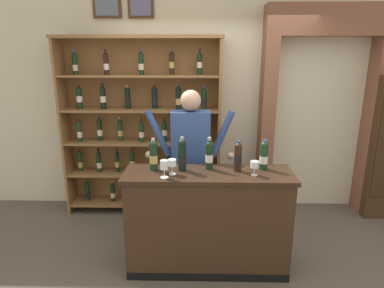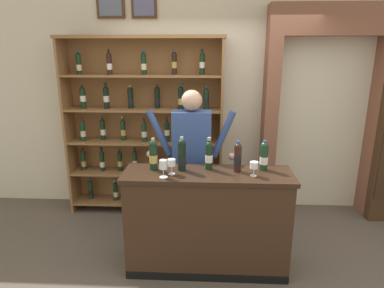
{
  "view_description": "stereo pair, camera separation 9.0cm",
  "coord_description": "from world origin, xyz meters",
  "px_view_note": "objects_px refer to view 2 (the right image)",
  "views": [
    {
      "loc": [
        -0.11,
        -2.92,
        2.12
      ],
      "look_at": [
        -0.19,
        0.19,
        1.24
      ],
      "focal_mm": 31.18,
      "sensor_mm": 36.0,
      "label": 1
    },
    {
      "loc": [
        -0.02,
        -2.92,
        2.12
      ],
      "look_at": [
        -0.19,
        0.19,
        1.24
      ],
      "focal_mm": 31.18,
      "sensor_mm": 36.0,
      "label": 2
    }
  ],
  "objects_px": {
    "wine_shelf": "(145,123)",
    "tasting_bottle_bianco": "(264,156)",
    "tasting_bottle_brunello": "(209,155)",
    "wine_glass_right": "(254,166)",
    "tasting_bottle_super_tuscan": "(238,157)",
    "tasting_bottle_prosecco": "(153,155)",
    "tasting_counter": "(207,222)",
    "tasting_bottle_chianti": "(182,155)",
    "shopkeeper": "(192,150)",
    "wine_glass_center": "(171,163)",
    "wine_glass_left": "(163,165)"
  },
  "relations": [
    {
      "from": "wine_shelf",
      "to": "tasting_bottle_bianco",
      "type": "xyz_separation_m",
      "value": [
        1.36,
        -1.16,
        -0.05
      ]
    },
    {
      "from": "tasting_bottle_brunello",
      "to": "wine_glass_right",
      "type": "distance_m",
      "value": 0.44
    },
    {
      "from": "tasting_bottle_super_tuscan",
      "to": "tasting_bottle_bianco",
      "type": "relative_size",
      "value": 1.02
    },
    {
      "from": "tasting_bottle_prosecco",
      "to": "tasting_bottle_super_tuscan",
      "type": "distance_m",
      "value": 0.79
    },
    {
      "from": "wine_shelf",
      "to": "tasting_counter",
      "type": "relative_size",
      "value": 1.44
    },
    {
      "from": "wine_glass_right",
      "to": "wine_shelf",
      "type": "bearing_deg",
      "value": 133.08
    },
    {
      "from": "tasting_counter",
      "to": "tasting_bottle_bianco",
      "type": "relative_size",
      "value": 5.47
    },
    {
      "from": "tasting_bottle_prosecco",
      "to": "tasting_bottle_bianco",
      "type": "relative_size",
      "value": 1.07
    },
    {
      "from": "tasting_bottle_prosecco",
      "to": "tasting_bottle_chianti",
      "type": "bearing_deg",
      "value": -0.76
    },
    {
      "from": "shopkeeper",
      "to": "tasting_bottle_bianco",
      "type": "distance_m",
      "value": 0.85
    },
    {
      "from": "tasting_bottle_super_tuscan",
      "to": "wine_glass_center",
      "type": "distance_m",
      "value": 0.62
    },
    {
      "from": "tasting_bottle_brunello",
      "to": "tasting_bottle_super_tuscan",
      "type": "height_order",
      "value": "tasting_bottle_brunello"
    },
    {
      "from": "wine_shelf",
      "to": "wine_glass_left",
      "type": "xyz_separation_m",
      "value": [
        0.43,
        -1.41,
        -0.08
      ]
    },
    {
      "from": "tasting_bottle_brunello",
      "to": "tasting_bottle_bianco",
      "type": "xyz_separation_m",
      "value": [
        0.52,
        0.01,
        -0.0
      ]
    },
    {
      "from": "wine_shelf",
      "to": "tasting_bottle_super_tuscan",
      "type": "xyz_separation_m",
      "value": [
        1.1,
        -1.22,
        -0.05
      ]
    },
    {
      "from": "tasting_counter",
      "to": "wine_glass_right",
      "type": "distance_m",
      "value": 0.74
    },
    {
      "from": "shopkeeper",
      "to": "tasting_bottle_bianco",
      "type": "height_order",
      "value": "shopkeeper"
    },
    {
      "from": "shopkeeper",
      "to": "tasting_bottle_brunello",
      "type": "relative_size",
      "value": 5.46
    },
    {
      "from": "tasting_counter",
      "to": "tasting_bottle_prosecco",
      "type": "height_order",
      "value": "tasting_bottle_prosecco"
    },
    {
      "from": "tasting_bottle_chianti",
      "to": "tasting_bottle_bianco",
      "type": "height_order",
      "value": "tasting_bottle_chianti"
    },
    {
      "from": "shopkeeper",
      "to": "tasting_bottle_brunello",
      "type": "distance_m",
      "value": 0.51
    },
    {
      "from": "tasting_counter",
      "to": "wine_glass_center",
      "type": "distance_m",
      "value": 0.7
    },
    {
      "from": "tasting_bottle_bianco",
      "to": "wine_shelf",
      "type": "bearing_deg",
      "value": 139.48
    },
    {
      "from": "tasting_bottle_super_tuscan",
      "to": "wine_glass_center",
      "type": "relative_size",
      "value": 2.04
    },
    {
      "from": "tasting_counter",
      "to": "shopkeeper",
      "type": "height_order",
      "value": "shopkeeper"
    },
    {
      "from": "tasting_bottle_super_tuscan",
      "to": "tasting_bottle_prosecco",
      "type": "bearing_deg",
      "value": 179.25
    },
    {
      "from": "wine_glass_left",
      "to": "wine_glass_right",
      "type": "bearing_deg",
      "value": 5.48
    },
    {
      "from": "tasting_bottle_brunello",
      "to": "wine_glass_right",
      "type": "bearing_deg",
      "value": -21.59
    },
    {
      "from": "tasting_counter",
      "to": "shopkeeper",
      "type": "xyz_separation_m",
      "value": [
        -0.18,
        0.56,
        0.56
      ]
    },
    {
      "from": "wine_glass_center",
      "to": "tasting_bottle_brunello",
      "type": "bearing_deg",
      "value": 24.19
    },
    {
      "from": "wine_shelf",
      "to": "tasting_bottle_brunello",
      "type": "xyz_separation_m",
      "value": [
        0.84,
        -1.17,
        -0.05
      ]
    },
    {
      "from": "tasting_bottle_bianco",
      "to": "wine_glass_right",
      "type": "relative_size",
      "value": 2.14
    },
    {
      "from": "wine_glass_center",
      "to": "wine_glass_right",
      "type": "distance_m",
      "value": 0.75
    },
    {
      "from": "wine_glass_left",
      "to": "tasting_bottle_super_tuscan",
      "type": "bearing_deg",
      "value": 15.92
    },
    {
      "from": "tasting_bottle_brunello",
      "to": "wine_glass_left",
      "type": "height_order",
      "value": "tasting_bottle_brunello"
    },
    {
      "from": "tasting_bottle_chianti",
      "to": "wine_glass_left",
      "type": "xyz_separation_m",
      "value": [
        -0.15,
        -0.2,
        -0.04
      ]
    },
    {
      "from": "tasting_bottle_bianco",
      "to": "wine_glass_center",
      "type": "height_order",
      "value": "tasting_bottle_bianco"
    },
    {
      "from": "tasting_bottle_prosecco",
      "to": "tasting_bottle_super_tuscan",
      "type": "relative_size",
      "value": 1.05
    },
    {
      "from": "tasting_bottle_prosecco",
      "to": "wine_glass_right",
      "type": "bearing_deg",
      "value": -7.62
    },
    {
      "from": "shopkeeper",
      "to": "tasting_bottle_brunello",
      "type": "height_order",
      "value": "shopkeeper"
    },
    {
      "from": "tasting_bottle_brunello",
      "to": "tasting_bottle_chianti",
      "type": "bearing_deg",
      "value": -171.2
    },
    {
      "from": "tasting_bottle_super_tuscan",
      "to": "wine_glass_right",
      "type": "distance_m",
      "value": 0.18
    },
    {
      "from": "tasting_bottle_bianco",
      "to": "tasting_bottle_chianti",
      "type": "bearing_deg",
      "value": -176.42
    },
    {
      "from": "wine_glass_center",
      "to": "tasting_bottle_chianti",
      "type": "bearing_deg",
      "value": 53.03
    },
    {
      "from": "tasting_bottle_chianti",
      "to": "tasting_bottle_brunello",
      "type": "bearing_deg",
      "value": 8.8
    },
    {
      "from": "tasting_bottle_chianti",
      "to": "wine_glass_center",
      "type": "bearing_deg",
      "value": -126.97
    },
    {
      "from": "tasting_counter",
      "to": "shopkeeper",
      "type": "bearing_deg",
      "value": 107.69
    },
    {
      "from": "wine_glass_right",
      "to": "wine_glass_left",
      "type": "xyz_separation_m",
      "value": [
        -0.81,
        -0.08,
        0.01
      ]
    },
    {
      "from": "wine_shelf",
      "to": "tasting_bottle_chianti",
      "type": "distance_m",
      "value": 1.34
    },
    {
      "from": "wine_shelf",
      "to": "wine_glass_right",
      "type": "bearing_deg",
      "value": -46.92
    }
  ]
}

